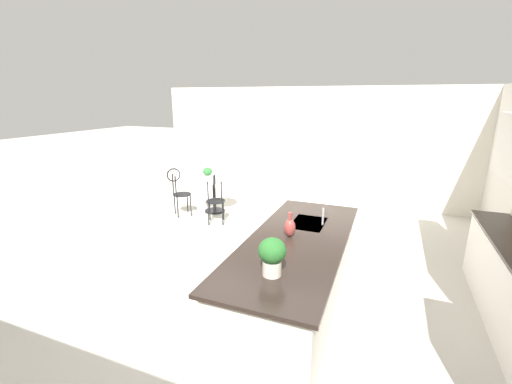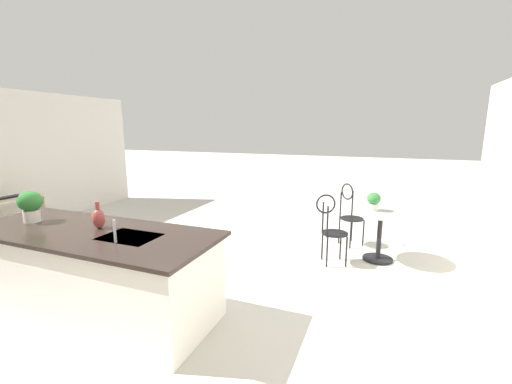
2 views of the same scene
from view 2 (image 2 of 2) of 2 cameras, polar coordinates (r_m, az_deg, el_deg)
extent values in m
plane|color=beige|center=(4.56, -15.33, -14.87)|extent=(40.00, 40.00, 0.00)
cube|color=white|center=(4.01, -26.66, -12.55)|extent=(2.70, 0.96, 0.88)
cube|color=#2D231E|center=(3.85, -27.26, -6.25)|extent=(2.80, 1.06, 0.04)
cube|color=#B2B5BA|center=(3.47, -21.18, -7.51)|extent=(0.56, 0.40, 0.03)
cylinder|color=black|center=(5.39, 20.45, -10.87)|extent=(0.44, 0.44, 0.03)
cylinder|color=black|center=(5.26, 20.72, -7.20)|extent=(0.07, 0.07, 0.69)
cylinder|color=#B2C6C1|center=(5.17, 20.99, -3.45)|extent=(0.80, 0.80, 0.01)
cylinder|color=black|center=(5.17, 14.54, -8.95)|extent=(0.03, 0.03, 0.45)
cylinder|color=black|center=(4.92, 15.50, -10.05)|extent=(0.03, 0.03, 0.45)
cylinder|color=black|center=(5.09, 11.49, -9.11)|extent=(0.03, 0.03, 0.45)
cylinder|color=black|center=(4.84, 12.30, -10.24)|extent=(0.03, 0.03, 0.45)
cylinder|color=black|center=(4.93, 13.58, -7.02)|extent=(0.50, 0.50, 0.02)
cylinder|color=black|center=(4.95, 11.61, -4.25)|extent=(0.03, 0.03, 0.45)
cylinder|color=black|center=(4.70, 12.38, -5.09)|extent=(0.03, 0.03, 0.45)
torus|color=black|center=(4.77, 12.09, -2.06)|extent=(0.27, 0.14, 0.28)
cylinder|color=black|center=(5.83, 18.23, -6.83)|extent=(0.03, 0.03, 0.45)
cylinder|color=black|center=(5.64, 16.17, -7.30)|extent=(0.03, 0.03, 0.45)
cylinder|color=black|center=(6.02, 16.38, -6.15)|extent=(0.03, 0.03, 0.45)
cylinder|color=black|center=(5.84, 14.33, -6.57)|extent=(0.03, 0.03, 0.45)
cylinder|color=black|center=(5.77, 16.41, -4.48)|extent=(0.54, 0.54, 0.02)
cylinder|color=black|center=(5.91, 16.48, -1.97)|extent=(0.03, 0.03, 0.45)
cylinder|color=black|center=(5.74, 14.56, -2.24)|extent=(0.03, 0.03, 0.45)
torus|color=black|center=(5.78, 15.65, 0.07)|extent=(0.23, 0.21, 0.28)
cylinder|color=#B2B5BA|center=(3.31, -23.44, -6.30)|extent=(0.02, 0.02, 0.22)
cube|color=beige|center=(7.61, -33.85, -3.02)|extent=(0.54, 0.04, 0.71)
cube|color=beige|center=(7.24, -37.91, -1.13)|extent=(0.60, 1.20, 0.03)
cube|color=black|center=(7.30, -37.35, -0.76)|extent=(0.16, 0.44, 0.02)
cube|color=#333335|center=(7.30, -37.36, -0.64)|extent=(0.13, 0.40, 0.01)
cylinder|color=beige|center=(5.23, 19.78, -2.51)|extent=(0.13, 0.13, 0.11)
ellipsoid|color=#367A3B|center=(5.20, 19.88, -1.06)|extent=(0.20, 0.20, 0.18)
cylinder|color=beige|center=(4.50, -34.52, -3.46)|extent=(0.17, 0.17, 0.14)
ellipsoid|color=#2A6E2C|center=(4.46, -34.76, -1.33)|extent=(0.25, 0.25, 0.23)
ellipsoid|color=#993D38|center=(3.85, -25.79, -4.21)|extent=(0.13, 0.13, 0.21)
cylinder|color=#993D38|center=(3.82, -25.97, -2.12)|extent=(0.04, 0.04, 0.08)
camera|label=1|loc=(6.44, -56.00, 10.72)|focal=23.56mm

